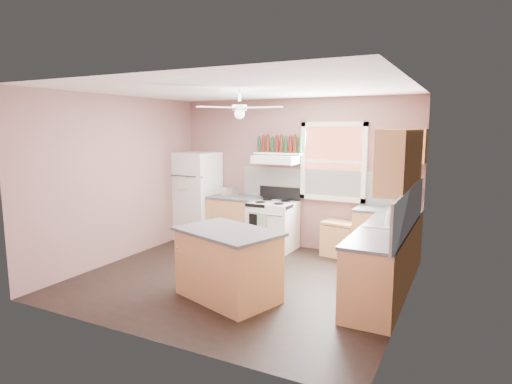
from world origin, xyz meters
The scene contains 32 objects.
floor centered at (0.00, 0.00, 0.00)m, with size 4.50×4.50×0.00m, color black.
ceiling centered at (0.00, 0.00, 2.70)m, with size 4.50×4.50×0.00m, color white.
wall_back centered at (0.00, 2.02, 1.35)m, with size 4.50×0.05×2.70m, color #7D5753.
wall_right centered at (2.27, 0.00, 1.35)m, with size 0.05×4.00×2.70m, color #7D5753.
wall_left centered at (-2.27, 0.00, 1.35)m, with size 0.05×4.00×2.70m, color #7D5753.
backsplash_back centered at (0.45, 1.99, 1.18)m, with size 2.90×0.03×0.55m, color white.
backsplash_right centered at (2.23, 0.30, 1.18)m, with size 0.03×2.60×0.55m, color white.
window_view centered at (0.75, 1.98, 1.60)m, with size 1.00×0.02×1.20m, color brown.
window_frame centered at (0.75, 1.96, 1.60)m, with size 1.16×0.07×1.36m, color white.
refrigerator centered at (-1.87, 1.66, 0.85)m, with size 0.72×0.70×1.70m, color white.
base_cabinet_left centered at (-1.06, 1.70, 0.43)m, with size 0.90×0.60×0.86m, color tan.
counter_left centered at (-1.06, 1.70, 0.88)m, with size 0.92×0.62×0.04m, color #444446.
toaster centered at (-1.12, 1.61, 0.99)m, with size 0.28×0.16×0.18m, color silver.
stove centered at (-0.25, 1.66, 0.43)m, with size 0.80×0.64×0.86m, color white.
range_hood centered at (-0.23, 1.75, 1.62)m, with size 0.78×0.50×0.14m, color white.
bottle_shelf centered at (-0.23, 1.87, 1.72)m, with size 0.90×0.26×0.03m, color white.
cart centered at (0.95, 1.75, 0.27)m, with size 0.54×0.36×0.54m, color tan.
base_cabinet_corner centered at (1.75, 1.70, 0.43)m, with size 1.00×0.60×0.86m, color tan.
base_cabinet_right centered at (1.95, 0.30, 0.43)m, with size 0.60×2.20×0.86m, color tan.
counter_corner centered at (1.75, 1.70, 0.88)m, with size 1.02×0.62×0.04m, color #444446.
counter_right centered at (1.94, 0.30, 0.88)m, with size 0.62×2.22×0.04m, color #444446.
sink centered at (1.94, 0.50, 0.90)m, with size 0.55×0.45×0.03m, color silver.
faucet centered at (2.10, 0.50, 0.97)m, with size 0.03×0.03×0.14m, color silver.
upper_cabinet_right centered at (2.08, 0.50, 1.78)m, with size 0.33×1.80×0.76m, color tan.
upper_cabinet_corner centered at (1.95, 1.83, 1.90)m, with size 0.60×0.33×0.52m, color tan.
paper_towel centered at (2.07, 1.86, 1.25)m, with size 0.12×0.12×0.26m, color white.
island centered at (0.19, -0.67, 0.43)m, with size 1.24×0.78×0.86m, color tan.
island_top centered at (0.19, -0.67, 0.88)m, with size 1.31×0.85×0.04m, color #444446.
ceiling_fan_hub centered at (0.00, 0.00, 2.45)m, with size 0.20×0.20×0.08m, color white.
soap_bottle centered at (1.96, 0.53, 1.02)m, with size 0.09×0.09×0.24m, color silver.
red_caddy centered at (2.04, 1.20, 0.95)m, with size 0.18×0.12×0.10m, color #A8220E.
wine_bottles centered at (-0.23, 1.87, 1.88)m, with size 0.86×0.06×0.31m.
Camera 1 is at (2.89, -5.21, 2.18)m, focal length 30.00 mm.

